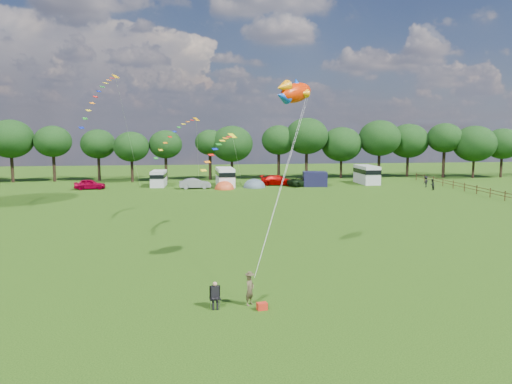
{
  "coord_description": "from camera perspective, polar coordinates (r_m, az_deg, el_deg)",
  "views": [
    {
      "loc": [
        -4.29,
        -27.45,
        8.61
      ],
      "look_at": [
        0.0,
        8.0,
        4.0
      ],
      "focal_mm": 35.0,
      "sensor_mm": 36.0,
      "label": 1
    }
  ],
  "objects": [
    {
      "name": "campervan_d",
      "position": [
        79.14,
        12.55,
        2.03
      ],
      "size": [
        2.57,
        5.76,
        2.8
      ],
      "rotation": [
        0.0,
        0.0,
        1.6
      ],
      "color": "#BDBDBF",
      "rests_on": "ground"
    },
    {
      "name": "car_a",
      "position": [
        73.88,
        -18.45,
        0.85
      ],
      "size": [
        4.44,
        2.03,
        1.44
      ],
      "primitive_type": "imported",
      "rotation": [
        0.0,
        0.0,
        1.65
      ],
      "color": "#9C0024",
      "rests_on": "ground"
    },
    {
      "name": "campervan_b",
      "position": [
        75.05,
        -11.06,
        1.59
      ],
      "size": [
        2.24,
        4.8,
        2.31
      ],
      "rotation": [
        0.0,
        0.0,
        1.52
      ],
      "color": "#BAB9BB",
      "rests_on": "ground"
    },
    {
      "name": "car_d",
      "position": [
        74.12,
        5.46,
        1.18
      ],
      "size": [
        5.41,
        3.76,
        1.35
      ],
      "primitive_type": "imported",
      "rotation": [
        0.0,
        0.0,
        1.91
      ],
      "color": "black",
      "rests_on": "ground"
    },
    {
      "name": "tree_line",
      "position": [
        83.03,
        -0.26,
        5.8
      ],
      "size": [
        102.98,
        10.98,
        10.27
      ],
      "color": "black",
      "rests_on": "ground"
    },
    {
      "name": "car_b",
      "position": [
        71.36,
        -6.99,
        0.97
      ],
      "size": [
        4.24,
        1.83,
        1.46
      ],
      "primitive_type": "imported",
      "rotation": [
        0.0,
        0.0,
        1.64
      ],
      "color": "gray",
      "rests_on": "ground"
    },
    {
      "name": "walker_a",
      "position": [
        73.3,
        19.49,
        0.81
      ],
      "size": [
        0.89,
        0.83,
        1.56
      ],
      "primitive_type": "imported",
      "rotation": [
        0.0,
        0.0,
        3.78
      ],
      "color": "black",
      "rests_on": "ground"
    },
    {
      "name": "kite_flyer",
      "position": [
        24.77,
        -0.72,
        -11.13
      ],
      "size": [
        0.63,
        0.66,
        1.52
      ],
      "primitive_type": "imported",
      "rotation": [
        0.0,
        0.0,
        0.87
      ],
      "color": "brown",
      "rests_on": "ground"
    },
    {
      "name": "campervan_c",
      "position": [
        73.82,
        -3.54,
        1.79
      ],
      "size": [
        2.65,
        5.68,
        2.73
      ],
      "rotation": [
        0.0,
        0.0,
        1.62
      ],
      "color": "silver",
      "rests_on": "ground"
    },
    {
      "name": "tent_greyblue",
      "position": [
        72.43,
        -0.19,
        0.55
      ],
      "size": [
        3.32,
        3.63,
        2.47
      ],
      "color": "#445761",
      "rests_on": "ground"
    },
    {
      "name": "fence",
      "position": [
        72.23,
        23.31,
        0.47
      ],
      "size": [
        0.12,
        33.12,
        1.2
      ],
      "color": "#472D19",
      "rests_on": "ground"
    },
    {
      "name": "camp_chair",
      "position": [
        24.56,
        -4.72,
        -11.31
      ],
      "size": [
        0.56,
        0.56,
        1.28
      ],
      "rotation": [
        0.0,
        0.0,
        0.1
      ],
      "color": "#99999E",
      "rests_on": "ground"
    },
    {
      "name": "fish_kite",
      "position": [
        30.12,
        4.28,
        11.28
      ],
      "size": [
        3.02,
        2.82,
        1.75
      ],
      "rotation": [
        0.0,
        -0.21,
        0.72
      ],
      "color": "red",
      "rests_on": "ground"
    },
    {
      "name": "awning_navy",
      "position": [
        74.38,
        6.74,
        1.49
      ],
      "size": [
        3.78,
        3.22,
        2.15
      ],
      "primitive_type": "cube",
      "rotation": [
        0.0,
        0.0,
        -0.13
      ],
      "color": "#161533",
      "rests_on": "ground"
    },
    {
      "name": "kite_bag",
      "position": [
        24.35,
        0.69,
        -12.92
      ],
      "size": [
        0.54,
        0.42,
        0.34
      ],
      "primitive_type": "cube",
      "rotation": [
        0.0,
        0.0,
        0.22
      ],
      "color": "red",
      "rests_on": "ground"
    },
    {
      "name": "tent_orange",
      "position": [
        70.57,
        -3.62,
        0.35
      ],
      "size": [
        2.84,
        3.12,
        2.23
      ],
      "color": "#C74720",
      "rests_on": "ground"
    },
    {
      "name": "streamer_kite_b",
      "position": [
        47.7,
        -8.66,
        6.96
      ],
      "size": [
        4.21,
        4.68,
        3.79
      ],
      "rotation": [
        0.0,
        0.0,
        1.0
      ],
      "color": "#CF8502",
      "rests_on": "ground"
    },
    {
      "name": "ground_plane",
      "position": [
        29.09,
        1.92,
        -9.87
      ],
      "size": [
        180.0,
        180.0,
        0.0
      ],
      "primitive_type": "plane",
      "color": "black",
      "rests_on": "ground"
    },
    {
      "name": "car_c",
      "position": [
        75.09,
        2.52,
        1.35
      ],
      "size": [
        5.45,
        3.39,
        1.52
      ],
      "primitive_type": "imported",
      "rotation": [
        0.0,
        0.0,
        1.3
      ],
      "color": "#A60200",
      "rests_on": "ground"
    },
    {
      "name": "streamer_kite_a",
      "position": [
        55.22,
        -17.23,
        10.83
      ],
      "size": [
        3.34,
        5.64,
        5.78
      ],
      "rotation": [
        0.0,
        0.0,
        0.93
      ],
      "color": "#E09700",
      "rests_on": "ground"
    },
    {
      "name": "streamer_kite_c",
      "position": [
        40.42,
        -3.99,
        5.34
      ],
      "size": [
        3.2,
        5.0,
        2.82
      ],
      "rotation": [
        0.0,
        0.0,
        0.79
      ],
      "color": "yellow",
      "rests_on": "ground"
    },
    {
      "name": "walker_b",
      "position": [
        76.64,
        18.83,
        1.13
      ],
      "size": [
        1.13,
        1.05,
        1.64
      ],
      "primitive_type": "imported",
      "rotation": [
        0.0,
        0.0,
        3.83
      ],
      "color": "black",
      "rests_on": "ground"
    }
  ]
}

